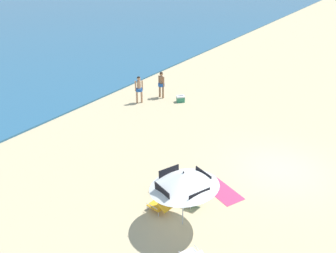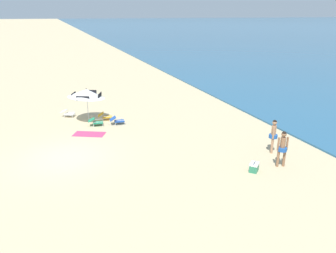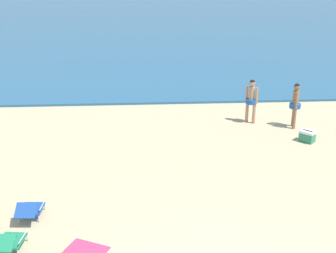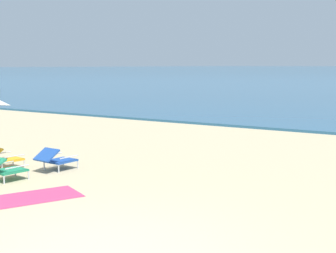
{
  "view_description": "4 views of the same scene",
  "coord_description": "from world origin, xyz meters",
  "px_view_note": "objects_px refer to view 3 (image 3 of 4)",
  "views": [
    {
      "loc": [
        -14.35,
        -3.54,
        8.72
      ],
      "look_at": [
        -0.68,
        5.41,
        0.92
      ],
      "focal_mm": 40.09,
      "sensor_mm": 36.0,
      "label": 1
    },
    {
      "loc": [
        15.42,
        -0.23,
        6.7
      ],
      "look_at": [
        0.07,
        5.25,
        1.0
      ],
      "focal_mm": 34.9,
      "sensor_mm": 36.0,
      "label": 2
    },
    {
      "loc": [
        -1.34,
        -6.32,
        5.97
      ],
      "look_at": [
        -0.55,
        6.54,
        1.14
      ],
      "focal_mm": 47.78,
      "sensor_mm": 36.0,
      "label": 3
    },
    {
      "loc": [
        3.69,
        -4.28,
        2.38
      ],
      "look_at": [
        -2.09,
        4.85,
        0.98
      ],
      "focal_mm": 51.01,
      "sensor_mm": 36.0,
      "label": 4
    }
  ],
  "objects_px": {
    "person_standing_beside": "(251,98)",
    "cooler_box": "(307,136)",
    "lounge_chair_beside_umbrella": "(8,241)",
    "lounge_chair_spare_folded": "(30,209)",
    "person_standing_near_shore": "(295,102)"
  },
  "relations": [
    {
      "from": "lounge_chair_beside_umbrella",
      "to": "person_standing_beside",
      "type": "xyz_separation_m",
      "value": [
        7.13,
        7.83,
        0.72
      ]
    },
    {
      "from": "person_standing_beside",
      "to": "cooler_box",
      "type": "height_order",
      "value": "person_standing_beside"
    },
    {
      "from": "lounge_chair_spare_folded",
      "to": "cooler_box",
      "type": "height_order",
      "value": "lounge_chair_spare_folded"
    },
    {
      "from": "lounge_chair_beside_umbrella",
      "to": "person_standing_near_shore",
      "type": "distance_m",
      "value": 11.26
    },
    {
      "from": "person_standing_near_shore",
      "to": "person_standing_beside",
      "type": "height_order",
      "value": "person_standing_beside"
    },
    {
      "from": "lounge_chair_spare_folded",
      "to": "person_standing_near_shore",
      "type": "relative_size",
      "value": 0.54
    },
    {
      "from": "lounge_chair_beside_umbrella",
      "to": "lounge_chair_spare_folded",
      "type": "distance_m",
      "value": 1.32
    },
    {
      "from": "person_standing_beside",
      "to": "cooler_box",
      "type": "distance_m",
      "value": 2.69
    },
    {
      "from": "cooler_box",
      "to": "person_standing_beside",
      "type": "bearing_deg",
      "value": 126.5
    },
    {
      "from": "lounge_chair_beside_umbrella",
      "to": "cooler_box",
      "type": "height_order",
      "value": "lounge_chair_beside_umbrella"
    },
    {
      "from": "person_standing_near_shore",
      "to": "lounge_chair_beside_umbrella",
      "type": "bearing_deg",
      "value": -140.17
    },
    {
      "from": "lounge_chair_beside_umbrella",
      "to": "person_standing_near_shore",
      "type": "xyz_separation_m",
      "value": [
        8.63,
        7.2,
        0.72
      ]
    },
    {
      "from": "lounge_chair_spare_folded",
      "to": "person_standing_beside",
      "type": "relative_size",
      "value": 0.54
    },
    {
      "from": "person_standing_near_shore",
      "to": "cooler_box",
      "type": "height_order",
      "value": "person_standing_near_shore"
    },
    {
      "from": "person_standing_beside",
      "to": "cooler_box",
      "type": "xyz_separation_m",
      "value": [
        1.53,
        -2.06,
        -0.79
      ]
    }
  ]
}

